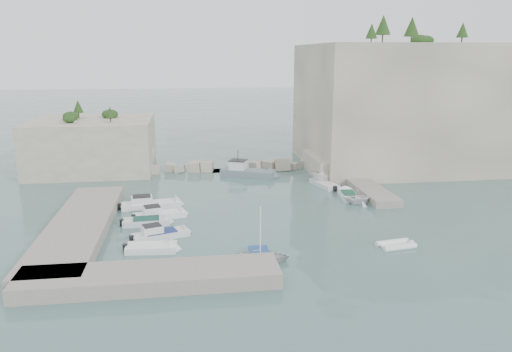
{
  "coord_description": "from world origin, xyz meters",
  "views": [
    {
      "loc": [
        -7.14,
        -45.12,
        15.56
      ],
      "look_at": [
        0.0,
        6.0,
        3.0
      ],
      "focal_mm": 35.0,
      "sensor_mm": 36.0,
      "label": 1
    }
  ],
  "objects": [
    {
      "name": "motorboat_d",
      "position": [
        -9.71,
        -3.31,
        0.0
      ],
      "size": [
        5.61,
        3.33,
        1.4
      ],
      "primitive_type": null,
      "rotation": [
        0.0,
        0.0,
        0.35
      ],
      "color": "silver",
      "rests_on": "ground"
    },
    {
      "name": "rowboat",
      "position": [
        -1.86,
        -9.69,
        0.0
      ],
      "size": [
        4.79,
        3.5,
        0.97
      ],
      "primitive_type": "imported",
      "rotation": [
        0.0,
        0.0,
        1.54
      ],
      "color": "silver",
      "rests_on": "ground"
    },
    {
      "name": "quay_south",
      "position": [
        -10.0,
        -12.5,
        0.55
      ],
      "size": [
        18.0,
        4.0,
        1.1
      ],
      "primitive_type": "cube",
      "color": "#9E9689",
      "rests_on": "ground"
    },
    {
      "name": "motorboat_e",
      "position": [
        -10.32,
        -6.24,
        0.0
      ],
      "size": [
        4.57,
        2.16,
        0.7
      ],
      "primitive_type": null,
      "rotation": [
        0.0,
        0.0,
        -0.08
      ],
      "color": "white",
      "rests_on": "ground"
    },
    {
      "name": "motorboat_a",
      "position": [
        -11.14,
        5.99,
        0.0
      ],
      "size": [
        6.86,
        2.77,
        1.4
      ],
      "primitive_type": null,
      "rotation": [
        0.0,
        0.0,
        0.12
      ],
      "color": "white",
      "rests_on": "ground"
    },
    {
      "name": "tender_east_a",
      "position": [
        10.83,
        4.18,
        0.0
      ],
      "size": [
        3.46,
        3.04,
        1.73
      ],
      "primitive_type": "imported",
      "rotation": [
        0.0,
        0.0,
        1.63
      ],
      "color": "white",
      "rests_on": "ground"
    },
    {
      "name": "ledge_east",
      "position": [
        13.5,
        10.0,
        0.4
      ],
      "size": [
        3.0,
        16.0,
        0.8
      ],
      "primitive_type": "cube",
      "color": "#9E9689",
      "rests_on": "ground"
    },
    {
      "name": "cliff_terrace",
      "position": [
        13.0,
        18.0,
        1.25
      ],
      "size": [
        8.0,
        10.0,
        2.5
      ],
      "primitive_type": "cube",
      "color": "beige",
      "rests_on": "ground"
    },
    {
      "name": "motorboat_c",
      "position": [
        -11.21,
        0.54,
        0.0
      ],
      "size": [
        4.85,
        1.97,
        0.7
      ],
      "primitive_type": null,
      "rotation": [
        0.0,
        0.0,
        0.05
      ],
      "color": "silver",
      "rests_on": "ground"
    },
    {
      "name": "cliff_east",
      "position": [
        23.0,
        23.0,
        8.5
      ],
      "size": [
        26.0,
        22.0,
        17.0
      ],
      "primitive_type": "cube",
      "color": "beige",
      "rests_on": "ground"
    },
    {
      "name": "tender_east_c",
      "position": [
        9.19,
        11.73,
        0.0
      ],
      "size": [
        2.94,
        5.39,
        0.7
      ],
      "primitive_type": null,
      "rotation": [
        0.0,
        0.0,
        1.83
      ],
      "color": "silver",
      "rests_on": "ground"
    },
    {
      "name": "quay_west",
      "position": [
        -17.0,
        -1.0,
        0.55
      ],
      "size": [
        5.0,
        24.0,
        1.1
      ],
      "primitive_type": "cube",
      "color": "#9E9689",
      "rests_on": "ground"
    },
    {
      "name": "breakwater",
      "position": [
        -1.0,
        22.0,
        0.7
      ],
      "size": [
        28.0,
        3.0,
        1.4
      ],
      "primitive_type": "cube",
      "color": "beige",
      "rests_on": "ground"
    },
    {
      "name": "work_boat",
      "position": [
        0.71,
        18.38,
        0.0
      ],
      "size": [
        8.12,
        5.3,
        2.2
      ],
      "primitive_type": null,
      "rotation": [
        0.0,
        0.0,
        -0.42
      ],
      "color": "slate",
      "rests_on": "ground"
    },
    {
      "name": "tender_east_b",
      "position": [
        10.55,
        6.62,
        0.0
      ],
      "size": [
        2.07,
        4.93,
        0.7
      ],
      "primitive_type": null,
      "rotation": [
        0.0,
        0.0,
        1.48
      ],
      "color": "white",
      "rests_on": "ground"
    },
    {
      "name": "motorboat_b",
      "position": [
        -10.02,
        2.29,
        0.0
      ],
      "size": [
        5.69,
        3.08,
        1.4
      ],
      "primitive_type": null,
      "rotation": [
        0.0,
        0.0,
        0.25
      ],
      "color": "white",
      "rests_on": "ground"
    },
    {
      "name": "inflatable_dinghy",
      "position": [
        9.8,
        -8.18,
        0.0
      ],
      "size": [
        3.45,
        2.06,
        0.44
      ],
      "primitive_type": null,
      "rotation": [
        0.0,
        0.0,
        0.16
      ],
      "color": "white",
      "rests_on": "ground"
    },
    {
      "name": "vegetation",
      "position": [
        17.83,
        24.4,
        17.93
      ],
      "size": [
        53.48,
        13.88,
        13.4
      ],
      "color": "#1E4219",
      "rests_on": "ground"
    },
    {
      "name": "outcrop_west",
      "position": [
        -20.0,
        25.0,
        3.5
      ],
      "size": [
        16.0,
        14.0,
        7.0
      ],
      "primitive_type": "cube",
      "color": "beige",
      "rests_on": "ground"
    },
    {
      "name": "rowboat_mast",
      "position": [
        -1.86,
        -9.69,
        2.58
      ],
      "size": [
        0.1,
        0.1,
        4.2
      ],
      "primitive_type": "cylinder",
      "color": "white",
      "rests_on": "rowboat"
    },
    {
      "name": "ground",
      "position": [
        0.0,
        0.0,
        0.0
      ],
      "size": [
        400.0,
        400.0,
        0.0
      ],
      "primitive_type": "plane",
      "color": "#4A6F6C",
      "rests_on": "ground"
    },
    {
      "name": "tender_east_d",
      "position": [
        10.24,
        13.53,
        0.0
      ],
      "size": [
        5.34,
        3.36,
        1.93
      ],
      "primitive_type": "imported",
      "rotation": [
        0.0,
        0.0,
        1.89
      ],
      "color": "white",
      "rests_on": "ground"
    }
  ]
}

